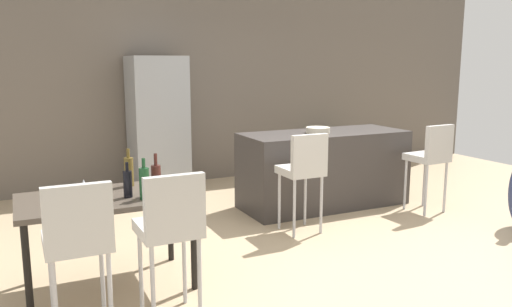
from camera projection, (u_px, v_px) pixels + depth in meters
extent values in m
plane|color=tan|center=(315.00, 235.00, 5.22)|extent=(10.00, 10.00, 0.00)
cube|color=#665B51|center=(212.00, 83.00, 7.57)|extent=(10.00, 0.12, 2.90)
cube|color=#383330|center=(324.00, 169.00, 6.23)|extent=(2.05, 0.81, 0.92)
cube|color=beige|center=(300.00, 171.00, 5.23)|extent=(0.40, 0.40, 0.08)
cube|color=beige|center=(310.00, 152.00, 5.04)|extent=(0.40, 0.06, 0.36)
cylinder|color=#B2B2B7|center=(279.00, 201.00, 5.37)|extent=(0.03, 0.03, 0.61)
cylinder|color=#B2B2B7|center=(305.00, 198.00, 5.50)|extent=(0.03, 0.03, 0.61)
cylinder|color=#B2B2B7|center=(294.00, 209.00, 5.08)|extent=(0.03, 0.03, 0.61)
cylinder|color=#B2B2B7|center=(321.00, 205.00, 5.22)|extent=(0.03, 0.03, 0.61)
cube|color=beige|center=(427.00, 157.00, 5.96)|extent=(0.42, 0.42, 0.08)
cube|color=beige|center=(439.00, 141.00, 5.78)|extent=(0.40, 0.08, 0.36)
cylinder|color=#B2B2B7|center=(405.00, 185.00, 6.08)|extent=(0.03, 0.03, 0.61)
cylinder|color=#B2B2B7|center=(424.00, 182.00, 6.24)|extent=(0.03, 0.03, 0.61)
cylinder|color=#B2B2B7|center=(426.00, 190.00, 5.81)|extent=(0.03, 0.03, 0.61)
cylinder|color=#B2B2B7|center=(445.00, 187.00, 5.96)|extent=(0.03, 0.03, 0.61)
cube|color=#4C4238|center=(106.00, 199.00, 3.89)|extent=(1.30, 0.77, 0.04)
cylinder|color=black|center=(25.00, 242.00, 4.00)|extent=(0.05, 0.05, 0.70)
cylinder|color=black|center=(170.00, 222.00, 4.50)|extent=(0.05, 0.05, 0.70)
cylinder|color=black|center=(28.00, 273.00, 3.42)|extent=(0.05, 0.05, 0.70)
cylinder|color=black|center=(194.00, 246.00, 3.92)|extent=(0.05, 0.05, 0.70)
cube|color=beige|center=(77.00, 241.00, 3.17)|extent=(0.40, 0.40, 0.08)
cube|color=beige|center=(78.00, 214.00, 2.98)|extent=(0.40, 0.06, 0.36)
cylinder|color=#B2B2B7|center=(52.00, 287.00, 3.31)|extent=(0.03, 0.03, 0.61)
cylinder|color=#B2B2B7|center=(102.00, 278.00, 3.44)|extent=(0.03, 0.03, 0.61)
cylinder|color=#B2B2B7|center=(111.00, 298.00, 3.16)|extent=(0.03, 0.03, 0.61)
cube|color=beige|center=(168.00, 228.00, 3.42)|extent=(0.41, 0.41, 0.08)
cube|color=beige|center=(175.00, 203.00, 3.23)|extent=(0.40, 0.07, 0.36)
cylinder|color=#B2B2B7|center=(141.00, 272.00, 3.55)|extent=(0.03, 0.03, 0.61)
cylinder|color=#B2B2B7|center=(184.00, 264.00, 3.69)|extent=(0.03, 0.03, 0.61)
cylinder|color=#B2B2B7|center=(153.00, 290.00, 3.27)|extent=(0.03, 0.03, 0.61)
cylinder|color=#B2B2B7|center=(200.00, 280.00, 3.41)|extent=(0.03, 0.03, 0.61)
cylinder|color=black|center=(128.00, 184.00, 3.84)|extent=(0.07, 0.07, 0.20)
cylinder|color=black|center=(127.00, 167.00, 3.81)|extent=(0.02, 0.02, 0.07)
cylinder|color=#194723|center=(144.00, 184.00, 3.78)|extent=(0.07, 0.07, 0.24)
cylinder|color=#194723|center=(143.00, 163.00, 3.75)|extent=(0.03, 0.03, 0.07)
cylinder|color=#471E19|center=(156.00, 180.00, 3.92)|extent=(0.07, 0.07, 0.23)
cylinder|color=#471E19|center=(156.00, 159.00, 3.89)|extent=(0.03, 0.03, 0.09)
cylinder|color=brown|center=(129.00, 172.00, 4.19)|extent=(0.08, 0.08, 0.24)
cylinder|color=brown|center=(128.00, 153.00, 4.16)|extent=(0.03, 0.03, 0.08)
cylinder|color=silver|center=(85.00, 202.00, 3.71)|extent=(0.06, 0.06, 0.00)
cylinder|color=silver|center=(85.00, 197.00, 3.71)|extent=(0.01, 0.01, 0.08)
cone|color=silver|center=(84.00, 185.00, 3.69)|extent=(0.07, 0.07, 0.09)
cylinder|color=silver|center=(104.00, 204.00, 3.67)|extent=(0.06, 0.06, 0.00)
cylinder|color=silver|center=(104.00, 198.00, 3.67)|extent=(0.01, 0.01, 0.08)
cone|color=silver|center=(103.00, 187.00, 3.65)|extent=(0.07, 0.07, 0.09)
cube|color=#939699|center=(158.00, 125.00, 6.86)|extent=(0.72, 0.68, 1.84)
cylinder|color=beige|center=(318.00, 130.00, 6.06)|extent=(0.29, 0.29, 0.07)
cylinder|color=#38383D|center=(332.00, 165.00, 8.21)|extent=(0.24, 0.24, 0.22)
sphere|color=#2D6B33|center=(333.00, 147.00, 8.15)|extent=(0.42, 0.42, 0.42)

